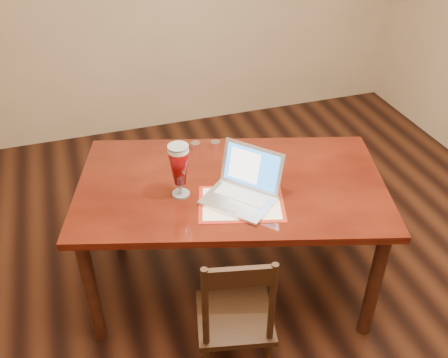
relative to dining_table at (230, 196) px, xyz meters
name	(u,v)px	position (x,y,z in m)	size (l,w,h in m)	color
ground	(278,300)	(0.25, -0.23, -0.73)	(5.00, 5.00, 0.00)	black
room_shell	(303,30)	(0.25, -0.23, 1.03)	(4.51, 5.01, 2.71)	tan
dining_table	(230,196)	(0.00, 0.00, 0.00)	(1.96, 1.44, 1.14)	#53170B
dining_chair	(236,318)	(-0.17, -0.62, -0.30)	(0.46, 0.45, 0.92)	black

